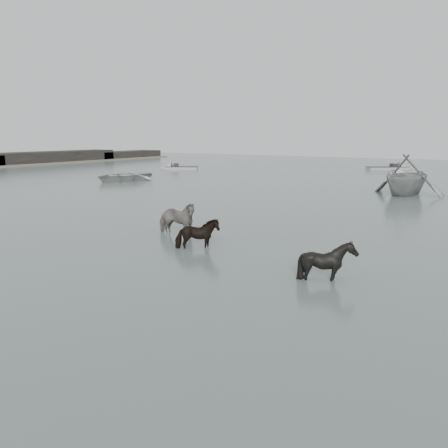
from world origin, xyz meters
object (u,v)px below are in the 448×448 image
at_px(pony_black, 328,255).
at_px(rowboat_lead, 123,175).
at_px(pony_dark, 198,231).
at_px(pony_pinto, 176,215).

xyz_separation_m(pony_black, rowboat_lead, (-25.19, 17.10, -0.17)).
bearing_deg(pony_black, pony_dark, 96.04).
bearing_deg(rowboat_lead, pony_dark, -27.80).
height_order(pony_pinto, rowboat_lead, pony_pinto).
xyz_separation_m(pony_dark, pony_black, (5.17, -0.87, 0.06)).
bearing_deg(pony_dark, pony_pinto, 79.38).
xyz_separation_m(pony_dark, rowboat_lead, (-20.03, 16.23, -0.11)).
distance_m(pony_dark, pony_black, 5.24).
relative_size(pony_black, rowboat_lead, 0.27).
bearing_deg(pony_dark, rowboat_lead, 74.87).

